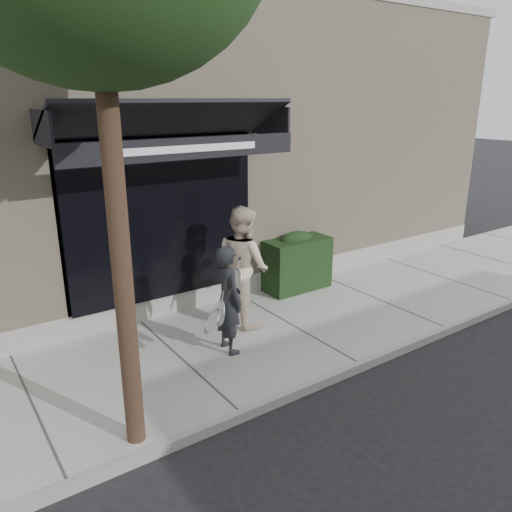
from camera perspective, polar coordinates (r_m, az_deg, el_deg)
ground at (r=8.37m, az=3.98°, el=-8.50°), size 80.00×80.00×0.00m
sidewalk at (r=8.35m, az=3.99°, el=-8.13°), size 20.00×3.00×0.12m
curb at (r=7.34m, az=11.73°, el=-12.25°), size 20.00×0.10×0.14m
building_facade at (r=11.82m, az=-11.30°, el=12.73°), size 14.30×8.04×5.64m
hedge at (r=9.67m, az=4.54°, el=-0.64°), size 1.30×0.70×1.14m
pedestrian_front at (r=7.19m, az=-3.22°, el=-5.00°), size 0.79×0.79×1.60m
pedestrian_back at (r=8.06m, az=-1.47°, el=-1.08°), size 0.79×0.95×1.96m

